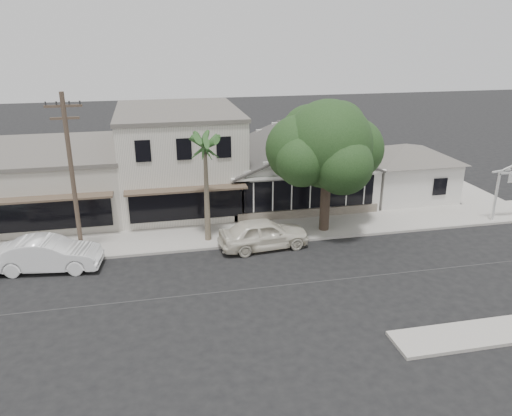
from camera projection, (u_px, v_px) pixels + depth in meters
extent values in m
plane|color=black|center=(264.00, 287.00, 24.30)|extent=(140.00, 140.00, 0.00)
cube|color=#9E9991|center=(104.00, 245.00, 28.90)|extent=(90.00, 3.50, 0.15)
cube|color=silver|center=(293.00, 180.00, 36.27)|extent=(10.00, 8.00, 3.00)
cube|color=black|center=(310.00, 194.00, 32.45)|extent=(8.80, 0.10, 2.00)
cube|color=#60564C|center=(309.00, 214.00, 32.94)|extent=(9.60, 0.18, 0.70)
cube|color=silver|center=(403.00, 177.00, 36.97)|extent=(6.00, 6.00, 3.00)
cube|color=white|center=(495.00, 198.00, 31.86)|extent=(0.12, 0.12, 3.30)
cube|color=silver|center=(180.00, 159.00, 35.01)|extent=(8.00, 10.00, 6.50)
cube|color=beige|center=(46.00, 182.00, 33.62)|extent=(10.00, 10.00, 4.20)
cylinder|color=brown|center=(73.00, 180.00, 25.77)|extent=(0.24, 0.24, 9.00)
cube|color=brown|center=(63.00, 106.00, 24.47)|extent=(1.80, 0.12, 0.12)
cube|color=brown|center=(65.00, 118.00, 24.68)|extent=(1.40, 0.12, 0.12)
imported|color=silver|center=(264.00, 233.00, 28.42)|extent=(5.32, 2.56, 1.75)
imported|color=white|center=(48.00, 254.00, 25.82)|extent=(5.50, 2.51, 1.75)
cylinder|color=#3F3126|center=(325.00, 207.00, 30.45)|extent=(0.60, 0.60, 3.21)
sphere|color=#1A3214|center=(328.00, 144.00, 29.12)|extent=(5.21, 5.21, 5.21)
sphere|color=#1A3214|center=(352.00, 149.00, 30.20)|extent=(3.81, 3.81, 3.81)
sphere|color=#1A3214|center=(299.00, 149.00, 29.28)|extent=(4.01, 4.01, 4.01)
sphere|color=#1A3214|center=(343.00, 165.00, 28.13)|extent=(3.41, 3.41, 3.41)
sphere|color=#1A3214|center=(310.00, 134.00, 30.38)|extent=(3.61, 3.61, 3.61)
sphere|color=#1A3214|center=(339.00, 127.00, 30.41)|extent=(3.21, 3.21, 3.21)
sphere|color=#1A3214|center=(302.00, 161.00, 28.27)|extent=(3.01, 3.01, 3.01)
cone|color=#726651|center=(207.00, 197.00, 28.55)|extent=(0.37, 0.37, 5.60)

